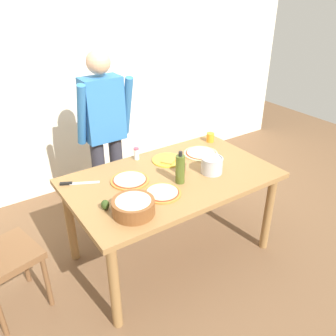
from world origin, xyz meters
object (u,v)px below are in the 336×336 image
chef_knife (75,183)px  avocado (105,205)px  popcorn_bowl (133,205)px  olive_oil_bottle (180,169)px  cup_small_brown (181,168)px  plate_with_slice (168,160)px  steel_pot (212,165)px  pizza_raw_on_board (201,153)px  person_cook (105,129)px  pizza_second_cooked (162,193)px  salt_shaker (136,153)px  cup_orange (210,137)px  dining_table (172,186)px  pizza_cooked_on_tray (130,180)px

chef_knife → avocado: (0.05, -0.42, 0.03)m
popcorn_bowl → avocado: 0.20m
olive_oil_bottle → cup_small_brown: bearing=49.9°
plate_with_slice → steel_pot: steel_pot is taller
pizza_raw_on_board → plate_with_slice: plate_with_slice is taller
person_cook → cup_small_brown: bearing=-68.5°
pizza_second_cooked → salt_shaker: salt_shaker is taller
cup_orange → avocado: size_ratio=1.21×
popcorn_bowl → steel_pot: 0.79m
salt_shaker → chef_knife: size_ratio=0.39×
dining_table → popcorn_bowl: (-0.48, -0.27, 0.15)m
salt_shaker → avocado: size_ratio=1.51×
chef_knife → avocado: avocado is taller
pizza_raw_on_board → chef_knife: (-1.09, 0.13, -0.00)m
pizza_cooked_on_tray → steel_pot: size_ratio=1.68×
pizza_cooked_on_tray → salt_shaker: bearing=52.5°
cup_orange → chef_knife: 1.34m
salt_shaker → chef_knife: 0.60m
dining_table → steel_pot: bearing=-22.7°
popcorn_bowl → dining_table: bearing=28.8°
pizza_raw_on_board → olive_oil_bottle: size_ratio=1.16×
dining_table → salt_shaker: size_ratio=15.09×
cup_small_brown → chef_knife: size_ratio=0.31×
popcorn_bowl → avocado: popcorn_bowl is taller
pizza_raw_on_board → chef_knife: pizza_raw_on_board is taller
steel_pot → cup_small_brown: (-0.20, 0.13, -0.02)m
dining_table → chef_knife: bearing=155.3°
avocado → pizza_second_cooked: bearing=-7.3°
olive_oil_bottle → salt_shaker: olive_oil_bottle is taller
steel_pot → avocado: size_ratio=2.48×
pizza_second_cooked → pizza_cooked_on_tray: bearing=110.2°
plate_with_slice → cup_small_brown: cup_small_brown is taller
person_cook → cup_orange: size_ratio=19.06×
chef_knife → avocado: size_ratio=3.87×
dining_table → olive_oil_bottle: (-0.00, -0.11, 0.20)m
plate_with_slice → cup_small_brown: 0.23m
popcorn_bowl → chef_knife: (-0.18, 0.57, -0.05)m
plate_with_slice → chef_knife: 0.79m
salt_shaker → chef_knife: bearing=-170.2°
cup_orange → dining_table: bearing=-153.1°
popcorn_bowl → olive_oil_bottle: size_ratio=1.09×
cup_small_brown → salt_shaker: (-0.18, 0.40, 0.01)m
cup_small_brown → dining_table: bearing=-173.9°
pizza_cooked_on_tray → steel_pot: 0.65m
pizza_raw_on_board → salt_shaker: bearing=155.4°
plate_with_slice → popcorn_bowl: popcorn_bowl is taller
popcorn_bowl → salt_shaker: 0.78m
chef_knife → person_cook: bearing=43.9°
dining_table → salt_shaker: bearing=101.0°
pizza_cooked_on_tray → dining_table: bearing=-20.5°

